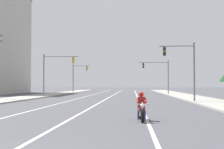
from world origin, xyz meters
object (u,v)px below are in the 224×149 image
object	(u,v)px
traffic_signal_near_left	(54,69)
traffic_signal_mid_right	(160,72)
motorcycle_with_rider	(141,109)
traffic_signal_near_right	(184,63)
traffic_signal_mid_left	(78,74)

from	to	relation	value
traffic_signal_near_left	traffic_signal_mid_right	distance (m)	20.84
motorcycle_with_rider	traffic_signal_near_left	world-z (taller)	traffic_signal_near_left
motorcycle_with_rider	traffic_signal_near_right	world-z (taller)	traffic_signal_near_right
traffic_signal_near_right	traffic_signal_mid_right	world-z (taller)	same
traffic_signal_near_left	traffic_signal_mid_left	bearing A→B (deg)	91.18
motorcycle_with_rider	traffic_signal_mid_right	bearing A→B (deg)	83.91
traffic_signal_near_left	traffic_signal_mid_left	world-z (taller)	same
traffic_signal_near_right	traffic_signal_mid_right	size ratio (longest dim) A/B	1.00
traffic_signal_mid_left	motorcycle_with_rider	bearing A→B (deg)	-76.74
traffic_signal_mid_right	traffic_signal_mid_left	size ratio (longest dim) A/B	1.00
traffic_signal_near_left	traffic_signal_mid_right	xyz separation A→B (m)	(16.16, 13.15, 0.01)
traffic_signal_near_left	traffic_signal_near_right	bearing A→B (deg)	-34.89
motorcycle_with_rider	traffic_signal_mid_right	size ratio (longest dim) A/B	0.35
motorcycle_with_rider	traffic_signal_mid_left	size ratio (longest dim) A/B	0.35
traffic_signal_near_right	motorcycle_with_rider	bearing A→B (deg)	-105.97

